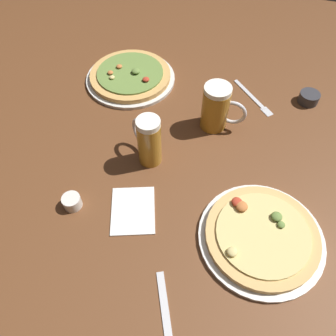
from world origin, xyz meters
name	(u,v)px	position (x,y,z in m)	size (l,w,h in m)	color
ground_plane	(168,175)	(0.00, 0.00, -0.01)	(2.40, 2.40, 0.03)	brown
pizza_plate_near	(261,236)	(0.29, -0.15, 0.02)	(0.33, 0.33, 0.05)	silver
pizza_plate_far	(130,76)	(-0.25, 0.38, 0.02)	(0.33, 0.33, 0.05)	silver
beer_mug_dark	(217,108)	(0.10, 0.23, 0.08)	(0.15, 0.09, 0.16)	#B27A23
beer_mug_amber	(148,140)	(-0.07, 0.04, 0.08)	(0.11, 0.10, 0.17)	#B27A23
ramekin_sauce	(309,98)	(0.40, 0.43, 0.02)	(0.07, 0.07, 0.04)	#333338
ramekin_butter	(72,202)	(-0.23, -0.18, 0.02)	(0.05, 0.05, 0.04)	silver
napkin_folded	(133,210)	(-0.06, -0.15, 0.00)	(0.12, 0.15, 0.01)	white
fork_left	(253,98)	(0.21, 0.40, 0.00)	(0.16, 0.17, 0.01)	silver
knife_right	(167,325)	(0.11, -0.41, 0.00)	(0.12, 0.23, 0.01)	silver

